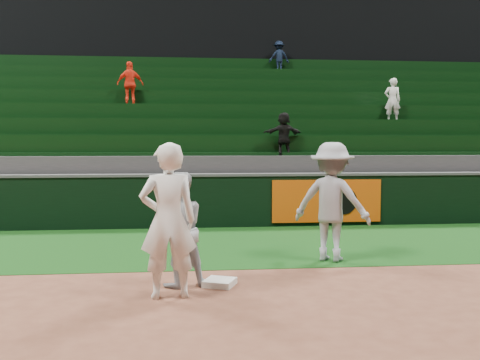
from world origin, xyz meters
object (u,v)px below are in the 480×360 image
at_px(first_base, 220,282).
at_px(first_baseman, 168,221).
at_px(baserunner, 179,229).
at_px(base_coach, 332,202).

xyz_separation_m(first_base, first_baseman, (-0.68, -0.51, 0.94)).
bearing_deg(first_base, baserunner, 176.61).
height_order(first_baseman, baserunner, first_baseman).
relative_size(first_baseman, base_coach, 1.00).
bearing_deg(baserunner, first_baseman, 59.81).
xyz_separation_m(baserunner, base_coach, (2.51, 1.33, 0.21)).
bearing_deg(first_baseman, base_coach, -152.33).
bearing_deg(base_coach, baserunner, 57.45).
height_order(first_base, baserunner, baserunner).
height_order(first_baseman, base_coach, base_coach).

